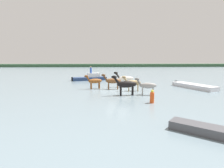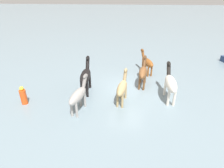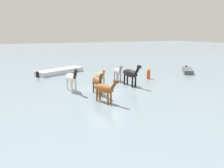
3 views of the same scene
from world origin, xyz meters
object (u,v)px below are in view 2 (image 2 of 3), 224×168
Objects in this scene: horse_chestnut_trailing at (122,88)px; buoy_channel_marker at (23,96)px; horse_mid_herd at (171,83)px; horse_dark_mare at (143,72)px; horse_lead at (78,95)px; horse_rear_stallion at (86,76)px; horse_dun_straggler at (147,62)px.

buoy_channel_marker is (0.77, -5.73, -0.45)m from horse_chestnut_trailing.
horse_mid_herd reaches higher than horse_chestnut_trailing.
horse_mid_herd reaches higher than horse_dark_mare.
horse_lead is at bearing 124.34° from horse_chestnut_trailing.
horse_rear_stallion is 1.17× the size of horse_chestnut_trailing.
horse_rear_stallion is 3.86m from buoy_channel_marker.
horse_mid_herd is 5.28m from horse_rear_stallion.
horse_lead is at bearing 123.41° from horse_dun_straggler.
horse_lead is at bearing 178.72° from horse_rear_stallion.
horse_chestnut_trailing is (-1.13, 2.31, -0.01)m from horse_lead.
horse_mid_herd is at bearing -99.38° from horse_rear_stallion.
horse_chestnut_trailing is at bearing 137.95° from horse_dun_straggler.
horse_rear_stallion is 1.19× the size of horse_dun_straggler.
horse_dun_straggler is at bearing 125.15° from buoy_channel_marker.
horse_dun_straggler is at bearing 15.47° from horse_mid_herd.
horse_dark_mare is at bearing -21.73° from horse_chestnut_trailing.
horse_rear_stallion is at bearing 12.98° from horse_lead.
horse_lead is at bearing 83.93° from buoy_channel_marker.
horse_rear_stallion reaches higher than buoy_channel_marker.
horse_dark_mare reaches higher than buoy_channel_marker.
horse_lead is at bearing 108.20° from horse_mid_herd.
horse_lead reaches higher than buoy_channel_marker.
horse_dun_straggler is 0.97× the size of horse_lead.
horse_dark_mare is at bearing 148.26° from horse_dun_straggler.
horse_dark_mare reaches higher than horse_lead.
horse_rear_stallion is 3.92m from horse_dark_mare.
horse_lead is 1.01× the size of horse_chestnut_trailing.
horse_lead is (1.71, -5.15, -0.14)m from horse_mid_herd.
horse_chestnut_trailing is (0.58, -2.84, -0.15)m from horse_mid_herd.
horse_dun_straggler is (-2.21, 0.43, -0.06)m from horse_dark_mare.
horse_mid_herd is 0.98× the size of horse_rear_stallion.
buoy_channel_marker is (-0.36, -3.42, -0.46)m from horse_lead.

